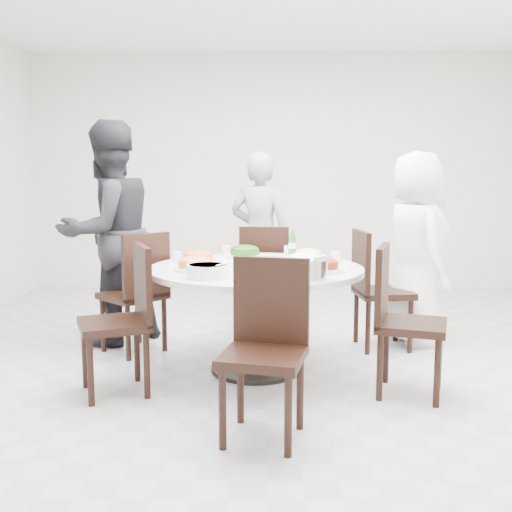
{
  "coord_description": "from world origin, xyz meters",
  "views": [
    {
      "loc": [
        -0.16,
        -4.25,
        1.41
      ],
      "look_at": [
        -0.25,
        -0.07,
        0.82
      ],
      "focal_mm": 42.0,
      "sensor_mm": 36.0,
      "label": 1
    }
  ],
  "objects_px": {
    "diner_middle": "(260,237)",
    "diner_left": "(108,233)",
    "chair_sw": "(114,321)",
    "soup_bowl": "(207,271)",
    "chair_s": "(263,352)",
    "rice_bowl": "(305,269)",
    "chair_n": "(265,278)",
    "diner_right": "(415,248)",
    "chair_nw": "(133,292)",
    "beverage_bottle": "(292,244)",
    "chair_se": "(412,322)",
    "chair_ne": "(383,290)",
    "dining_table": "(256,319)"
  },
  "relations": [
    {
      "from": "chair_n",
      "to": "chair_sw",
      "type": "distance_m",
      "value": 1.81
    },
    {
      "from": "chair_ne",
      "to": "rice_bowl",
      "type": "distance_m",
      "value": 1.31
    },
    {
      "from": "chair_ne",
      "to": "diner_left",
      "type": "bearing_deg",
      "value": 79.89
    },
    {
      "from": "chair_ne",
      "to": "chair_se",
      "type": "relative_size",
      "value": 1.0
    },
    {
      "from": "chair_n",
      "to": "diner_left",
      "type": "bearing_deg",
      "value": 19.86
    },
    {
      "from": "diner_middle",
      "to": "diner_left",
      "type": "distance_m",
      "value": 1.48
    },
    {
      "from": "diner_middle",
      "to": "rice_bowl",
      "type": "height_order",
      "value": "diner_middle"
    },
    {
      "from": "diner_right",
      "to": "chair_s",
      "type": "bearing_deg",
      "value": 133.74
    },
    {
      "from": "chair_sw",
      "to": "rice_bowl",
      "type": "xyz_separation_m",
      "value": [
        1.2,
        -0.01,
        0.34
      ]
    },
    {
      "from": "chair_sw",
      "to": "soup_bowl",
      "type": "height_order",
      "value": "chair_sw"
    },
    {
      "from": "diner_right",
      "to": "rice_bowl",
      "type": "relative_size",
      "value": 5.57
    },
    {
      "from": "dining_table",
      "to": "diner_middle",
      "type": "xyz_separation_m",
      "value": [
        0.01,
        1.53,
        0.42
      ]
    },
    {
      "from": "chair_n",
      "to": "chair_nw",
      "type": "height_order",
      "value": "same"
    },
    {
      "from": "chair_ne",
      "to": "chair_sw",
      "type": "xyz_separation_m",
      "value": [
        -1.9,
        -1.05,
        0.0
      ]
    },
    {
      "from": "diner_middle",
      "to": "soup_bowl",
      "type": "height_order",
      "value": "diner_middle"
    },
    {
      "from": "chair_s",
      "to": "diner_middle",
      "type": "relative_size",
      "value": 0.59
    },
    {
      "from": "rice_bowl",
      "to": "soup_bowl",
      "type": "height_order",
      "value": "rice_bowl"
    },
    {
      "from": "dining_table",
      "to": "chair_s",
      "type": "distance_m",
      "value": 1.11
    },
    {
      "from": "chair_se",
      "to": "beverage_bottle",
      "type": "relative_size",
      "value": 4.57
    },
    {
      "from": "diner_middle",
      "to": "soup_bowl",
      "type": "bearing_deg",
      "value": 98.01
    },
    {
      "from": "chair_ne",
      "to": "diner_middle",
      "type": "xyz_separation_m",
      "value": [
        -1.0,
        0.94,
        0.32
      ]
    },
    {
      "from": "chair_nw",
      "to": "chair_se",
      "type": "height_order",
      "value": "same"
    },
    {
      "from": "chair_nw",
      "to": "diner_right",
      "type": "relative_size",
      "value": 0.6
    },
    {
      "from": "dining_table",
      "to": "beverage_bottle",
      "type": "distance_m",
      "value": 0.75
    },
    {
      "from": "chair_n",
      "to": "rice_bowl",
      "type": "relative_size",
      "value": 3.36
    },
    {
      "from": "diner_left",
      "to": "soup_bowl",
      "type": "height_order",
      "value": "diner_left"
    },
    {
      "from": "chair_n",
      "to": "diner_right",
      "type": "bearing_deg",
      "value": 168.44
    },
    {
      "from": "diner_left",
      "to": "rice_bowl",
      "type": "xyz_separation_m",
      "value": [
        1.53,
        -1.17,
        -0.1
      ]
    },
    {
      "from": "dining_table",
      "to": "soup_bowl",
      "type": "xyz_separation_m",
      "value": [
        -0.3,
        -0.43,
        0.42
      ]
    },
    {
      "from": "chair_s",
      "to": "chair_se",
      "type": "relative_size",
      "value": 1.0
    },
    {
      "from": "chair_se",
      "to": "diner_right",
      "type": "xyz_separation_m",
      "value": [
        0.3,
        1.19,
        0.31
      ]
    },
    {
      "from": "chair_s",
      "to": "beverage_bottle",
      "type": "height_order",
      "value": "beverage_bottle"
    },
    {
      "from": "chair_nw",
      "to": "beverage_bottle",
      "type": "distance_m",
      "value": 1.31
    },
    {
      "from": "chair_ne",
      "to": "chair_se",
      "type": "distance_m",
      "value": 1.03
    },
    {
      "from": "chair_ne",
      "to": "chair_se",
      "type": "xyz_separation_m",
      "value": [
        -0.02,
        -1.03,
        0.0
      ]
    },
    {
      "from": "chair_nw",
      "to": "diner_left",
      "type": "bearing_deg",
      "value": -94.7
    },
    {
      "from": "chair_n",
      "to": "diner_middle",
      "type": "xyz_separation_m",
      "value": [
        -0.05,
        0.45,
        0.32
      ]
    },
    {
      "from": "dining_table",
      "to": "diner_left",
      "type": "height_order",
      "value": "diner_left"
    },
    {
      "from": "diner_middle",
      "to": "diner_left",
      "type": "bearing_deg",
      "value": 50.62
    },
    {
      "from": "chair_n",
      "to": "soup_bowl",
      "type": "distance_m",
      "value": 1.58
    },
    {
      "from": "chair_nw",
      "to": "diner_right",
      "type": "xyz_separation_m",
      "value": [
        2.26,
        0.31,
        0.31
      ]
    },
    {
      "from": "chair_se",
      "to": "rice_bowl",
      "type": "bearing_deg",
      "value": 109.33
    },
    {
      "from": "chair_sw",
      "to": "diner_middle",
      "type": "bearing_deg",
      "value": 133.12
    },
    {
      "from": "dining_table",
      "to": "diner_middle",
      "type": "height_order",
      "value": "diner_middle"
    },
    {
      "from": "chair_ne",
      "to": "chair_nw",
      "type": "xyz_separation_m",
      "value": [
        -1.98,
        -0.15,
        0.0
      ]
    },
    {
      "from": "chair_sw",
      "to": "chair_se",
      "type": "relative_size",
      "value": 1.0
    },
    {
      "from": "chair_se",
      "to": "diner_left",
      "type": "xyz_separation_m",
      "value": [
        -2.21,
        1.15,
        0.44
      ]
    },
    {
      "from": "dining_table",
      "to": "beverage_bottle",
      "type": "bearing_deg",
      "value": 61.36
    },
    {
      "from": "diner_middle",
      "to": "beverage_bottle",
      "type": "bearing_deg",
      "value": 121.46
    },
    {
      "from": "diner_right",
      "to": "diner_left",
      "type": "relative_size",
      "value": 0.87
    }
  ]
}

